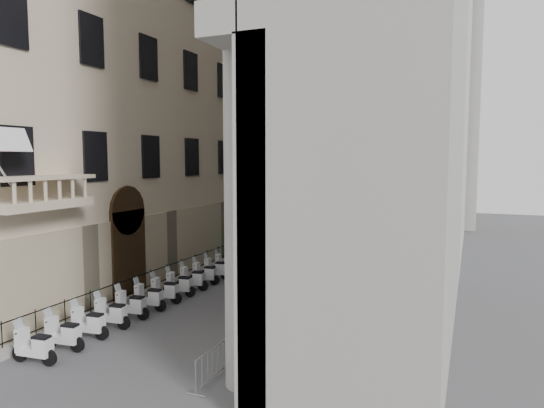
{
  "coord_description": "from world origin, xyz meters",
  "views": [
    {
      "loc": [
        10.46,
        -6.89,
        6.9
      ],
      "look_at": [
        0.68,
        16.84,
        4.5
      ],
      "focal_mm": 32.0,
      "sensor_mm": 36.0,
      "label": 1
    }
  ],
  "objects": [
    {
      "name": "scooter_0",
      "position": [
        -2.94,
        4.63,
        0.0
      ],
      "size": [
        1.45,
        0.7,
        1.5
      ],
      "primitive_type": null,
      "rotation": [
        0.0,
        0.0,
        1.67
      ],
      "color": "silver",
      "rests_on": "ground"
    },
    {
      "name": "scooter_8",
      "position": [
        -2.94,
        14.65,
        0.0
      ],
      "size": [
        1.45,
        0.7,
        1.5
      ],
      "primitive_type": null,
      "rotation": [
        0.0,
        0.0,
        1.67
      ],
      "color": "silver",
      "rests_on": "ground"
    },
    {
      "name": "scooter_10",
      "position": [
        -2.94,
        17.16,
        0.0
      ],
      "size": [
        1.45,
        0.7,
        1.5
      ],
      "primitive_type": null,
      "rotation": [
        0.0,
        0.0,
        1.67
      ],
      "color": "silver",
      "rests_on": "ground"
    },
    {
      "name": "info_kiosk",
      "position": [
        -4.19,
        22.61,
        0.98
      ],
      "size": [
        0.47,
        0.95,
        1.94
      ],
      "rotation": [
        0.0,
        0.0,
        0.22
      ],
      "color": "black",
      "rests_on": "ground"
    },
    {
      "name": "scooter_11",
      "position": [
        -2.94,
        18.41,
        0.0
      ],
      "size": [
        1.45,
        0.7,
        1.5
      ],
      "primitive_type": null,
      "rotation": [
        0.0,
        0.0,
        1.67
      ],
      "color": "silver",
      "rests_on": "ground"
    },
    {
      "name": "scooter_12",
      "position": [
        -2.94,
        19.66,
        0.0
      ],
      "size": [
        1.45,
        0.7,
        1.5
      ],
      "primitive_type": null,
      "rotation": [
        0.0,
        0.0,
        1.67
      ],
      "color": "silver",
      "rests_on": "ground"
    },
    {
      "name": "barrier_4",
      "position": [
        3.24,
        15.99,
        0.0
      ],
      "size": [
        0.6,
        2.4,
        1.1
      ],
      "primitive_type": null,
      "color": "#A2A5A9",
      "rests_on": "ground"
    },
    {
      "name": "scooter_9",
      "position": [
        -2.94,
        15.91,
        0.0
      ],
      "size": [
        1.45,
        0.7,
        1.5
      ],
      "primitive_type": null,
      "rotation": [
        0.0,
        0.0,
        1.67
      ],
      "color": "silver",
      "rests_on": "ground"
    },
    {
      "name": "barrier_2",
      "position": [
        3.24,
        10.99,
        0.0
      ],
      "size": [
        0.6,
        2.4,
        1.1
      ],
      "primitive_type": null,
      "color": "#A2A5A9",
      "rests_on": "ground"
    },
    {
      "name": "scooter_4",
      "position": [
        -2.94,
        9.64,
        0.0
      ],
      "size": [
        1.45,
        0.7,
        1.5
      ],
      "primitive_type": null,
      "rotation": [
        0.0,
        0.0,
        1.67
      ],
      "color": "silver",
      "rests_on": "ground"
    },
    {
      "name": "scooter_3",
      "position": [
        -2.94,
        8.39,
        0.0
      ],
      "size": [
        1.45,
        0.7,
        1.5
      ],
      "primitive_type": null,
      "rotation": [
        0.0,
        0.0,
        1.67
      ],
      "color": "silver",
      "rests_on": "ground"
    },
    {
      "name": "scooter_5",
      "position": [
        -2.94,
        10.9,
        0.0
      ],
      "size": [
        1.45,
        0.7,
        1.5
      ],
      "primitive_type": null,
      "rotation": [
        0.0,
        0.0,
        1.67
      ],
      "color": "silver",
      "rests_on": "ground"
    },
    {
      "name": "scooter_1",
      "position": [
        -2.94,
        5.89,
        0.0
      ],
      "size": [
        1.45,
        0.7,
        1.5
      ],
      "primitive_type": null,
      "rotation": [
        0.0,
        0.0,
        1.67
      ],
      "color": "silver",
      "rests_on": "ground"
    },
    {
      "name": "scooter_14",
      "position": [
        -2.94,
        22.17,
        0.0
      ],
      "size": [
        1.45,
        0.7,
        1.5
      ],
      "primitive_type": null,
      "rotation": [
        0.0,
        0.0,
        1.67
      ],
      "color": "silver",
      "rests_on": "ground"
    },
    {
      "name": "barrier_5",
      "position": [
        3.24,
        18.49,
        0.0
      ],
      "size": [
        0.6,
        2.4,
        1.1
      ],
      "primitive_type": null,
      "color": "#A2A5A9",
      "rests_on": "ground"
    },
    {
      "name": "barrier_0",
      "position": [
        3.24,
        5.99,
        0.0
      ],
      "size": [
        0.6,
        2.4,
        1.1
      ],
      "primitive_type": null,
      "color": "#A2A5A9",
      "rests_on": "ground"
    },
    {
      "name": "barrier_3",
      "position": [
        3.24,
        13.49,
        0.0
      ],
      "size": [
        0.6,
        2.4,
        1.1
      ],
      "primitive_type": null,
      "color": "#A2A5A9",
      "rests_on": "ground"
    },
    {
      "name": "left_building",
      "position": [
        -7.5,
        22.0,
        17.0
      ],
      "size": [
        5.0,
        36.0,
        34.0
      ],
      "primitive_type": "cube",
      "color": "beige",
      "rests_on": "ground"
    },
    {
      "name": "pedestrian_a",
      "position": [
        0.38,
        22.91,
        0.84
      ],
      "size": [
        0.63,
        0.43,
        1.68
      ],
      "primitive_type": "imported",
      "rotation": [
        0.0,
        0.0,
        3.19
      ],
      "color": "#0D1934",
      "rests_on": "ground"
    },
    {
      "name": "pedestrian_b",
      "position": [
        2.22,
        31.68,
        0.98
      ],
      "size": [
        1.07,
        0.9,
        1.96
      ],
      "primitive_type": "imported",
      "rotation": [
        0.0,
        0.0,
        2.96
      ],
      "color": "black",
      "rests_on": "ground"
    },
    {
      "name": "scooter_6",
      "position": [
        -2.94,
        12.15,
        0.0
      ],
      "size": [
        1.45,
        0.7,
        1.5
      ],
      "primitive_type": null,
      "rotation": [
        0.0,
        0.0,
        1.67
      ],
      "color": "silver",
      "rests_on": "ground"
    },
    {
      "name": "flag",
      "position": [
        -4.0,
        5.0,
        0.0
      ],
      "size": [
        1.0,
        1.4,
        8.2
      ],
      "primitive_type": null,
      "color": "#9E0C11",
      "rests_on": "ground"
    },
    {
      "name": "far_building",
      "position": [
        0.0,
        48.0,
        15.0
      ],
      "size": [
        22.0,
        10.0,
        30.0
      ],
      "primitive_type": "cube",
      "color": "#B4B2AA",
      "rests_on": "ground"
    },
    {
      "name": "barrier_1",
      "position": [
        3.24,
        8.49,
        0.0
      ],
      "size": [
        0.6,
        2.4,
        1.1
      ],
      "primitive_type": null,
      "color": "#A2A5A9",
      "rests_on": "ground"
    },
    {
      "name": "pedestrian_c",
      "position": [
        0.25,
        33.07,
        1.0
      ],
      "size": [
        1.09,
        0.83,
        1.99
      ],
      "primitive_type": "imported",
      "rotation": [
        0.0,
        0.0,
        3.36
      ],
      "color": "black",
      "rests_on": "ground"
    },
    {
      "name": "scooter_2",
      "position": [
        -2.94,
        7.14,
        0.0
      ],
      "size": [
        1.45,
        0.7,
        1.5
      ],
      "primitive_type": null,
      "rotation": [
        0.0,
        0.0,
        1.67
      ],
      "color": "silver",
      "rests_on": "ground"
    },
    {
      "name": "street_lamp",
      "position": [
        -3.3,
        21.29,
        4.45
      ],
      "size": [
        2.46,
        0.21,
        7.53
      ],
      "rotation": [
        0.0,
        0.0,
        -0.01
      ],
      "color": "gray",
      "rests_on": "ground"
    },
    {
      "name": "security_tent",
      "position": [
        -1.75,
        24.29,
        3.08
      ],
      "size": [
        4.53,
        4.53,
        3.68
      ],
      "color": "silver",
      "rests_on": "ground"
    },
    {
      "name": "iron_fence",
      "position": [
        -4.3,
        18.0,
        0.0
      ],
      "size": [
        0.3,
        28.0,
        1.4
      ],
      "primitive_type": null,
      "color": "black",
      "rests_on": "ground"
    },
    {
      "name": "scooter_13",
      "position": [
        -2.94,
        20.92,
        0.0
      ],
      "size": [
        1.45,
        0.7,
        1.5
      ],
      "primitive_type": null,
      "rotation": [
        0.0,
        0.0,
        1.67
      ],
      "color": "silver",
      "rests_on": "ground"
    },
    {
      "name": "blue_awning",
      "position": [
        4.15,
        26.0,
        0.0
      ],
      "size": [
        1.6,
        3.0,
        3.0
      ],
      "primitive_type": null,
      "color": "navy",
      "rests_on": "ground"
    },
    {
      "name": "barrier_6",
      "position": [
        3.24,
        20.99,
        0.0
      ],
      "size": [
        0.6,
        2.4,
        1.1
      ],
      "primitive_type": null,
      "color": "#A2A5A9",
      "rests_on": "ground"
    },
    {
      "name": "scooter_7",
      "position": [
        -2.94,
        13.4,
        0.0
      ],
      "size": [
        1.45,
        0.7,
        1.5
      ],
      "primitive_type": null,
      "rotation": [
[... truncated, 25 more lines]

